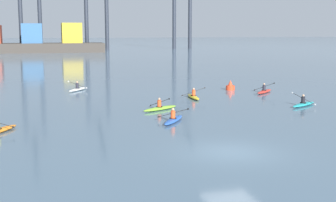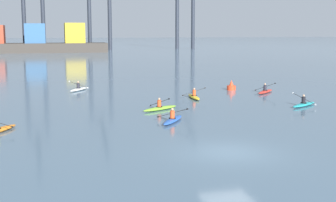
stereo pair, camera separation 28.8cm
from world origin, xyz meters
name	(u,v)px [view 1 (the left image)]	position (x,y,z in m)	size (l,w,h in m)	color
ground_plane	(231,152)	(0.00, 0.00, 0.00)	(800.00, 800.00, 0.00)	slate
container_barge	(33,43)	(-10.99, 113.32, 2.77)	(38.98, 8.84, 8.17)	#38332D
gantry_crane_east	(183,2)	(36.46, 127.46, 15.31)	(6.64, 16.83, 30.76)	#232833
channel_buoy	(230,86)	(9.49, 22.65, 0.36)	(0.90, 0.90, 1.00)	red
kayak_yellow	(193,96)	(4.02, 18.03, 0.17)	(2.21, 3.43, 1.00)	yellow
kayak_white	(78,89)	(-5.49, 26.16, 0.17)	(2.34, 3.19, 0.98)	silver
kayak_teal	(303,104)	(11.14, 11.66, 0.17)	(3.21, 2.30, 1.06)	teal
kayak_blue	(173,119)	(-0.66, 8.10, 0.17)	(2.38, 3.16, 1.01)	#2856B2
kayak_red	(264,91)	(11.80, 19.73, 0.17)	(2.88, 2.77, 1.08)	red
kayak_lime	(160,108)	(-0.36, 12.81, 0.17)	(3.24, 2.24, 1.04)	#7ABC2D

